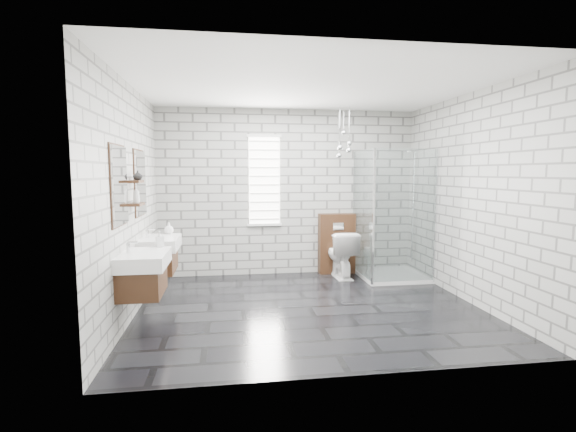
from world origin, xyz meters
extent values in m
cube|color=black|center=(0.00, 0.00, -0.01)|extent=(4.20, 3.60, 0.02)
cube|color=white|center=(0.00, 0.00, 2.71)|extent=(4.20, 3.60, 0.02)
cube|color=#A6A6A0|center=(0.00, 1.81, 1.35)|extent=(4.20, 0.02, 2.70)
cube|color=#A6A6A0|center=(0.00, -1.81, 1.35)|extent=(4.20, 0.02, 2.70)
cube|color=#A6A6A0|center=(-2.11, 0.00, 1.35)|extent=(0.02, 3.60, 2.70)
cube|color=#A6A6A0|center=(2.11, 0.00, 1.35)|extent=(0.02, 3.60, 2.70)
cube|color=#3D2312|center=(-1.89, -0.54, 0.55)|extent=(0.42, 0.62, 0.30)
cube|color=silver|center=(-1.69, -0.54, 0.58)|extent=(0.02, 0.35, 0.01)
cube|color=white|center=(-1.87, -0.54, 0.77)|extent=(0.47, 0.70, 0.15)
cylinder|color=silver|center=(-2.02, -0.54, 0.91)|extent=(0.04, 0.04, 0.12)
cylinder|color=silver|center=(-1.97, -0.54, 0.96)|extent=(0.10, 0.02, 0.02)
cube|color=white|center=(-2.08, -0.54, 1.55)|extent=(0.03, 0.55, 0.80)
cube|color=#3D2312|center=(-2.09, -0.54, 1.55)|extent=(0.01, 0.59, 0.84)
cube|color=#3D2312|center=(-1.89, 0.49, 0.55)|extent=(0.42, 0.62, 0.30)
cube|color=silver|center=(-1.69, 0.49, 0.58)|extent=(0.02, 0.35, 0.01)
cube|color=white|center=(-1.87, 0.49, 0.77)|extent=(0.47, 0.70, 0.15)
cylinder|color=silver|center=(-2.02, 0.49, 0.91)|extent=(0.04, 0.04, 0.12)
cylinder|color=silver|center=(-1.97, 0.49, 0.96)|extent=(0.10, 0.02, 0.02)
cube|color=white|center=(-2.08, 0.49, 1.55)|extent=(0.03, 0.55, 0.80)
cube|color=#3D2312|center=(-2.09, 0.49, 1.55)|extent=(0.01, 0.59, 0.84)
cube|color=#3D2312|center=(-2.03, -0.05, 1.32)|extent=(0.14, 0.30, 0.03)
cube|color=#3D2312|center=(-2.03, -0.05, 1.58)|extent=(0.14, 0.30, 0.03)
cube|color=white|center=(-0.40, 1.79, 1.55)|extent=(0.50, 0.02, 1.40)
cube|color=white|center=(-0.40, 1.77, 2.27)|extent=(0.56, 0.04, 0.04)
cube|color=white|center=(-0.40, 1.77, 0.83)|extent=(0.56, 0.04, 0.04)
cube|color=white|center=(-0.40, 1.77, 0.92)|extent=(0.48, 0.01, 0.02)
cube|color=white|center=(-0.40, 1.77, 1.06)|extent=(0.48, 0.01, 0.02)
cube|color=white|center=(-0.40, 1.77, 1.20)|extent=(0.48, 0.01, 0.02)
cube|color=white|center=(-0.40, 1.77, 1.34)|extent=(0.48, 0.01, 0.02)
cube|color=white|center=(-0.40, 1.77, 1.48)|extent=(0.48, 0.01, 0.02)
cube|color=white|center=(-0.40, 1.77, 1.62)|extent=(0.48, 0.01, 0.02)
cube|color=white|center=(-0.40, 1.77, 1.76)|extent=(0.48, 0.01, 0.02)
cube|color=white|center=(-0.40, 1.77, 1.90)|extent=(0.48, 0.01, 0.02)
cube|color=white|center=(-0.40, 1.77, 2.04)|extent=(0.48, 0.01, 0.03)
cube|color=white|center=(-0.40, 1.77, 2.18)|extent=(0.48, 0.01, 0.03)
cube|color=#3D2312|center=(0.80, 1.70, 0.50)|extent=(0.60, 0.20, 1.00)
cube|color=silver|center=(0.80, 1.60, 0.80)|extent=(0.18, 0.01, 0.12)
cube|color=white|center=(1.60, 1.30, 0.03)|extent=(1.00, 1.00, 0.06)
cube|color=silver|center=(1.60, 0.81, 1.03)|extent=(1.00, 0.01, 2.00)
cube|color=silver|center=(1.11, 1.30, 1.03)|extent=(0.01, 1.00, 2.00)
cube|color=silver|center=(1.11, 0.81, 1.03)|extent=(0.03, 0.03, 2.00)
cube|color=silver|center=(2.08, 0.81, 1.03)|extent=(0.03, 0.03, 2.00)
cylinder|color=silver|center=(2.04, 1.50, 1.10)|extent=(0.02, 0.02, 1.80)
cylinder|color=silver|center=(1.96, 1.50, 2.02)|extent=(0.14, 0.14, 0.02)
sphere|color=silver|center=(0.71, 1.27, 2.06)|extent=(0.09, 0.09, 0.09)
cylinder|color=silver|center=(0.71, 1.27, 2.40)|extent=(0.01, 0.01, 0.59)
sphere|color=silver|center=(0.87, 1.30, 2.02)|extent=(0.09, 0.09, 0.09)
cylinder|color=silver|center=(0.87, 1.30, 2.38)|extent=(0.01, 0.01, 0.63)
sphere|color=silver|center=(0.81, 1.40, 2.30)|extent=(0.09, 0.09, 0.09)
cylinder|color=silver|center=(0.81, 1.40, 2.52)|extent=(0.01, 0.01, 0.35)
sphere|color=silver|center=(0.74, 1.42, 1.95)|extent=(0.09, 0.09, 0.09)
cylinder|color=silver|center=(0.74, 1.42, 2.35)|extent=(0.01, 0.01, 0.71)
sphere|color=silver|center=(0.90, 1.41, 2.14)|extent=(0.09, 0.09, 0.09)
cylinder|color=silver|center=(0.90, 1.41, 2.44)|extent=(0.01, 0.01, 0.52)
imported|color=white|center=(0.80, 1.43, 0.37)|extent=(0.44, 0.75, 0.75)
imported|color=#B2B2B2|center=(-1.75, -0.22, 0.94)|extent=(0.10, 0.10, 0.18)
imported|color=#B2B2B2|center=(-1.79, 0.80, 0.93)|extent=(0.13, 0.13, 0.16)
imported|color=#B2B2B2|center=(-2.02, -0.06, 1.43)|extent=(0.08, 0.08, 0.19)
imported|color=#B2B2B2|center=(-2.02, 0.05, 1.65)|extent=(0.14, 0.14, 0.11)
camera|label=1|loc=(-0.98, -4.99, 1.68)|focal=26.00mm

